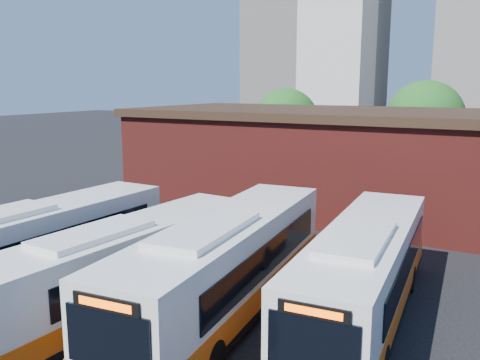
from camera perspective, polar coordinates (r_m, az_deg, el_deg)
The scene contains 8 objects.
ground at distance 16.80m, azimuth -8.40°, elevation -17.71°, with size 220.00×220.00×0.00m, color black.
bus_west at distance 21.35m, azimuth -22.34°, elevation -7.55°, with size 3.06×12.82×3.47m.
bus_midwest at distance 18.67m, azimuth -12.57°, elevation -9.84°, with size 3.35×12.23×3.30m.
bus_mideast at distance 17.77m, azimuth -1.48°, elevation -10.09°, with size 3.93×13.58×3.65m.
bus_east at distance 17.93m, azimuth 13.79°, elevation -10.53°, with size 3.47×12.78×3.44m.
depot_building at distance 33.29m, azimuth 12.66°, elevation 2.29°, with size 28.60×12.60×6.40m.
tree_west at distance 47.79m, azimuth 5.21°, elevation 6.64°, with size 6.00×6.00×7.65m.
tree_mid at distance 46.32m, azimuth 20.06°, elevation 6.45°, with size 6.56×6.56×8.36m.
Camera 1 is at (9.09, -11.69, 7.95)m, focal length 38.00 mm.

